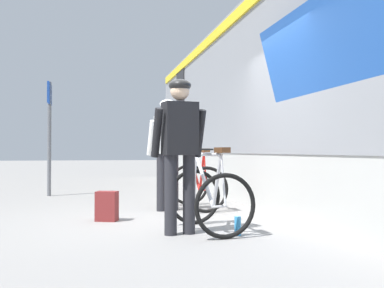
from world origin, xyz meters
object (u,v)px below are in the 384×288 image
object	(u,v)px
cyclist_far_in_dark	(180,141)
cyclist_near_in_white	(168,144)
train_car	(345,89)
backpack_on_platform	(107,206)
platform_sign_post	(49,119)
bicycle_near_red	(197,184)
bicycle_far_silver	(209,197)
water_bottle_near_the_bikes	(238,226)

from	to	relation	value
cyclist_far_in_dark	cyclist_near_in_white	bearing A→B (deg)	84.38
train_car	cyclist_far_in_dark	size ratio (longest dim) A/B	10.40
train_car	backpack_on_platform	bearing A→B (deg)	-172.72
platform_sign_post	backpack_on_platform	bearing A→B (deg)	-73.89
cyclist_near_in_white	cyclist_far_in_dark	size ratio (longest dim) A/B	1.00
backpack_on_platform	platform_sign_post	size ratio (longest dim) A/B	0.17
backpack_on_platform	cyclist_near_in_white	bearing A→B (deg)	62.79
cyclist_far_in_dark	platform_sign_post	bearing A→B (deg)	110.73
train_car	backpack_on_platform	distance (m)	4.29
cyclist_far_in_dark	bicycle_near_red	size ratio (longest dim) A/B	1.60
cyclist_near_in_white	bicycle_far_silver	size ratio (longest dim) A/B	1.55
backpack_on_platform	water_bottle_near_the_bikes	size ratio (longest dim) A/B	1.90
cyclist_near_in_white	water_bottle_near_the_bikes	distance (m)	2.46
train_car	water_bottle_near_the_bikes	xyz separation A→B (m)	(-2.48, -1.87, -1.86)
train_car	bicycle_near_red	distance (m)	2.90
bicycle_far_silver	backpack_on_platform	xyz separation A→B (m)	(-1.15, 1.05, -0.20)
backpack_on_platform	bicycle_far_silver	bearing A→B (deg)	-21.00
cyclist_near_in_white	platform_sign_post	size ratio (longest dim) A/B	0.73
platform_sign_post	train_car	bearing A→B (deg)	-32.97
cyclist_near_in_white	platform_sign_post	world-z (taller)	platform_sign_post
bicycle_near_red	backpack_on_platform	world-z (taller)	bicycle_near_red
train_car	platform_sign_post	distance (m)	5.91
bicycle_far_silver	platform_sign_post	distance (m)	5.38
backpack_on_platform	water_bottle_near_the_bikes	distance (m)	1.96
bicycle_near_red	backpack_on_platform	xyz separation A→B (m)	(-1.49, -0.98, -0.20)
train_car	backpack_on_platform	xyz separation A→B (m)	(-3.88, -0.50, -1.77)
train_car	cyclist_near_in_white	size ratio (longest dim) A/B	10.40
cyclist_near_in_white	cyclist_far_in_dark	distance (m)	2.03
train_car	cyclist_near_in_white	bearing A→B (deg)	172.91
cyclist_far_in_dark	backpack_on_platform	xyz separation A→B (m)	(-0.77, 1.17, -0.85)
train_car	platform_sign_post	size ratio (longest dim) A/B	7.63
bicycle_near_red	platform_sign_post	xyz separation A→B (m)	(-2.56, 2.72, 1.22)
cyclist_near_in_white	bicycle_far_silver	world-z (taller)	cyclist_near_in_white
cyclist_near_in_white	water_bottle_near_the_bikes	bearing A→B (deg)	-79.32
train_car	bicycle_near_red	size ratio (longest dim) A/B	16.61
bicycle_near_red	backpack_on_platform	bearing A→B (deg)	-146.59
bicycle_far_silver	water_bottle_near_the_bikes	xyz separation A→B (m)	(0.25, -0.33, -0.30)
cyclist_near_in_white	backpack_on_platform	bearing A→B (deg)	-138.63
cyclist_far_in_dark	platform_sign_post	size ratio (longest dim) A/B	0.73
backpack_on_platform	water_bottle_near_the_bikes	xyz separation A→B (m)	(1.39, -1.37, -0.09)
cyclist_near_in_white	bicycle_far_silver	bearing A→B (deg)	-84.83
train_car	platform_sign_post	xyz separation A→B (m)	(-4.95, 3.21, -0.34)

